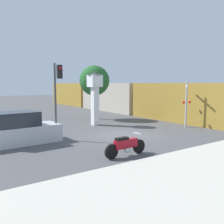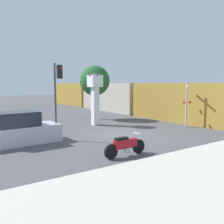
% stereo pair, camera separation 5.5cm
% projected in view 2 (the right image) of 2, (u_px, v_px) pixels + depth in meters
% --- Properties ---
extents(ground_plane, '(120.00, 120.00, 0.00)m').
position_uv_depth(ground_plane, '(122.00, 135.00, 16.25)').
color(ground_plane, '#4C4C4F').
extents(motorcycle, '(2.30, 0.50, 1.02)m').
position_uv_depth(motorcycle, '(125.00, 146.00, 11.49)').
color(motorcycle, black).
rests_on(motorcycle, ground_plane).
extents(clock_tower, '(1.14, 1.14, 4.22)m').
position_uv_depth(clock_tower, '(95.00, 90.00, 19.91)').
color(clock_tower, white).
rests_on(clock_tower, ground_plane).
extents(freight_train, '(2.80, 31.77, 3.40)m').
position_uv_depth(freight_train, '(113.00, 97.00, 31.07)').
color(freight_train, olive).
rests_on(freight_train, ground_plane).
extents(traffic_light, '(0.50, 0.35, 4.53)m').
position_uv_depth(traffic_light, '(57.00, 88.00, 14.67)').
color(traffic_light, '#47474C').
rests_on(traffic_light, ground_plane).
extents(railroad_crossing_signal, '(0.90, 0.82, 3.50)m').
position_uv_depth(railroad_crossing_signal, '(187.00, 102.00, 19.04)').
color(railroad_crossing_signal, '#B7B7BC').
rests_on(railroad_crossing_signal, ground_plane).
extents(street_tree, '(2.81, 2.81, 5.03)m').
position_uv_depth(street_tree, '(95.00, 81.00, 23.25)').
color(street_tree, brown).
rests_on(street_tree, ground_plane).
extents(parked_car, '(4.29, 2.01, 1.80)m').
position_uv_depth(parked_car, '(20.00, 130.00, 13.89)').
color(parked_car, silver).
rests_on(parked_car, ground_plane).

